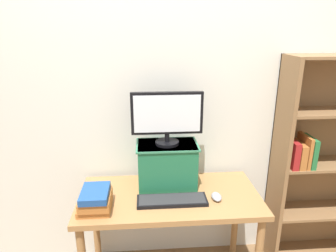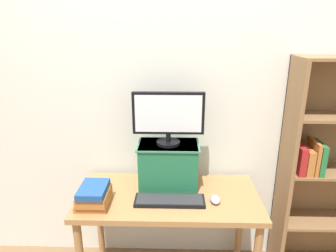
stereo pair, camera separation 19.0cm
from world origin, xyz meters
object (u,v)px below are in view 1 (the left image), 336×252
riser_box (167,164)px  book_stack (95,200)px  keyboard (172,200)px  bookshelf_unit (326,162)px  computer_monitor (167,116)px  computer_mouse (216,197)px  desk (169,207)px

riser_box → book_stack: size_ratio=1.78×
riser_box → keyboard: 0.27m
bookshelf_unit → riser_box: size_ratio=3.86×
keyboard → book_stack: size_ratio=1.90×
computer_monitor → keyboard: 0.54m
riser_box → keyboard: bearing=-86.4°
computer_monitor → computer_mouse: bearing=-35.3°
bookshelf_unit → keyboard: 1.25m
desk → keyboard: size_ratio=2.68×
desk → riser_box: bearing=92.4°
computer_mouse → desk: bearing=165.0°
desk → keyboard: keyboard is taller
desk → computer_monitor: bearing=92.4°
riser_box → book_stack: riser_box is taller
riser_box → desk: bearing=-87.6°
desk → computer_mouse: 0.33m
riser_box → computer_mouse: 0.40m
computer_monitor → computer_mouse: (0.31, -0.22, -0.49)m
riser_box → computer_mouse: bearing=-35.5°
computer_mouse → book_stack: (-0.76, -0.05, 0.05)m
computer_mouse → computer_monitor: bearing=144.7°
bookshelf_unit → book_stack: 1.71m
bookshelf_unit → riser_box: bearing=-175.8°
riser_box → keyboard: size_ratio=0.94×
book_stack → riser_box: bearing=30.6°
bookshelf_unit → desk: bearing=-169.4°
desk → book_stack: size_ratio=5.09×
computer_monitor → keyboard: size_ratio=1.06×
computer_mouse → book_stack: 0.77m
riser_box → computer_monitor: size_ratio=0.88×
desk → computer_monitor: 0.62m
keyboard → computer_monitor: bearing=93.7°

